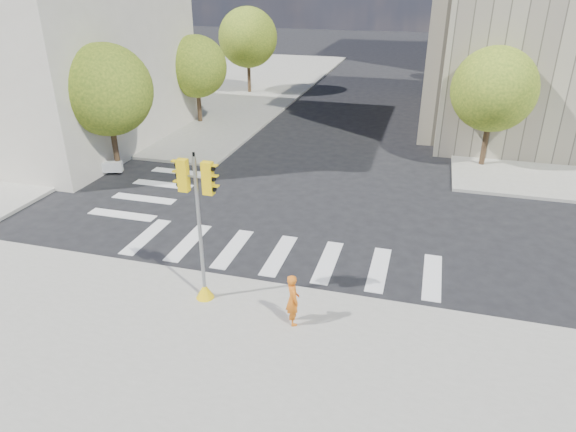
# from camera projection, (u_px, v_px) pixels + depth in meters

# --- Properties ---
(ground) EXTENTS (160.00, 160.00, 0.00)m
(ground) POSITION_uv_depth(u_px,v_px,m) (296.00, 232.00, 20.34)
(ground) COLOR black
(ground) RESTS_ON ground
(sidewalk_far_left) EXTENTS (28.00, 40.00, 0.15)m
(sidewalk_far_left) POSITION_uv_depth(u_px,v_px,m) (161.00, 82.00, 47.83)
(sidewalk_far_left) COLOR gray
(sidewalk_far_left) RESTS_ON ground
(tree_lw_near) EXTENTS (4.40, 4.40, 6.41)m
(tree_lw_near) POSITION_uv_depth(u_px,v_px,m) (107.00, 90.00, 24.59)
(tree_lw_near) COLOR #382616
(tree_lw_near) RESTS_ON ground
(tree_lw_mid) EXTENTS (4.00, 4.00, 5.77)m
(tree_lw_mid) POSITION_uv_depth(u_px,v_px,m) (196.00, 67.00, 33.48)
(tree_lw_mid) COLOR #382616
(tree_lw_mid) RESTS_ON ground
(tree_lw_far) EXTENTS (4.80, 4.80, 6.95)m
(tree_lw_far) POSITION_uv_depth(u_px,v_px,m) (248.00, 38.00, 41.85)
(tree_lw_far) COLOR #382616
(tree_lw_far) RESTS_ON ground
(tree_re_near) EXTENTS (4.20, 4.20, 6.16)m
(tree_re_near) POSITION_uv_depth(u_px,v_px,m) (494.00, 89.00, 25.47)
(tree_re_near) COLOR #382616
(tree_re_near) RESTS_ON ground
(tree_re_mid) EXTENTS (4.60, 4.60, 6.66)m
(tree_re_mid) POSITION_uv_depth(u_px,v_px,m) (481.00, 51.00, 35.78)
(tree_re_mid) COLOR #382616
(tree_re_mid) RESTS_ON ground
(tree_re_far) EXTENTS (4.00, 4.00, 5.88)m
(tree_re_far) POSITION_uv_depth(u_px,v_px,m) (473.00, 39.00, 46.43)
(tree_re_far) COLOR #382616
(tree_re_far) RESTS_ON ground
(lamp_near) EXTENTS (0.35, 0.18, 8.11)m
(lamp_near) POSITION_uv_depth(u_px,v_px,m) (499.00, 66.00, 28.60)
(lamp_near) COLOR black
(lamp_near) RESTS_ON sidewalk_far_right
(lamp_far) EXTENTS (0.35, 0.18, 8.11)m
(lamp_far) POSITION_uv_depth(u_px,v_px,m) (484.00, 39.00, 40.78)
(lamp_far) COLOR black
(lamp_far) RESTS_ON sidewalk_far_right
(traffic_signal) EXTENTS (1.07, 0.56, 4.71)m
(traffic_signal) POSITION_uv_depth(u_px,v_px,m) (201.00, 240.00, 15.10)
(traffic_signal) COLOR yellow
(traffic_signal) RESTS_ON sidewalk_near
(photographer) EXTENTS (0.63, 0.69, 1.58)m
(photographer) POSITION_uv_depth(u_px,v_px,m) (293.00, 299.00, 14.47)
(photographer) COLOR orange
(photographer) RESTS_ON sidewalk_near
(planter_wall) EXTENTS (5.81, 2.30, 0.50)m
(planter_wall) POSITION_uv_depth(u_px,v_px,m) (62.00, 168.00, 25.86)
(planter_wall) COLOR silver
(planter_wall) RESTS_ON sidewalk_left_near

